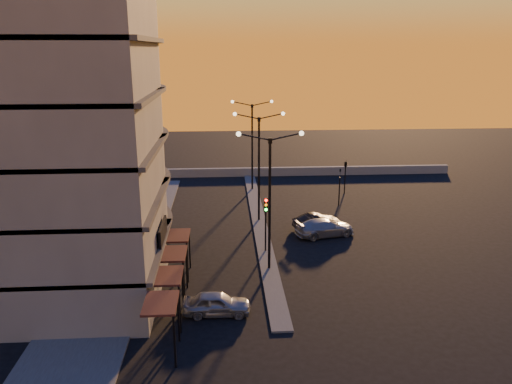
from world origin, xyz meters
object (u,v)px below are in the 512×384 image
(streetlamp_mid, at_px, (259,158))
(car_sedan, at_px, (317,222))
(traffic_light_main, at_px, (266,216))
(car_hatchback, at_px, (217,304))
(car_wagon, at_px, (325,227))

(streetlamp_mid, xyz_separation_m, car_sedan, (4.70, -2.40, -4.94))
(car_sedan, bearing_deg, traffic_light_main, 121.65)
(streetlamp_mid, height_order, car_sedan, streetlamp_mid)
(car_hatchback, bearing_deg, car_sedan, -29.65)
(car_hatchback, bearing_deg, streetlamp_mid, -10.64)
(streetlamp_mid, xyz_separation_m, traffic_light_main, (0.00, -7.13, -2.70))
(car_sedan, bearing_deg, car_wagon, 179.45)
(traffic_light_main, xyz_separation_m, car_sedan, (4.70, 4.73, -2.23))
(streetlamp_mid, bearing_deg, traffic_light_main, -90.00)
(streetlamp_mid, xyz_separation_m, car_hatchback, (-3.50, -15.78, -4.94))
(traffic_light_main, height_order, car_hatchback, traffic_light_main)
(streetlamp_mid, distance_m, car_hatchback, 16.90)
(car_hatchback, xyz_separation_m, car_sedan, (8.20, 13.38, -0.00))
(car_hatchback, relative_size, car_sedan, 0.97)
(traffic_light_main, distance_m, car_hatchback, 9.60)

